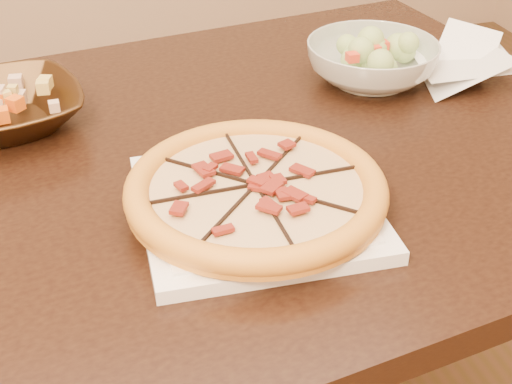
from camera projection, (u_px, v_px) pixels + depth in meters
dining_table at (164, 224)px, 1.03m from camera, size 1.47×1.05×0.75m
plate at (256, 205)px, 0.86m from camera, size 0.29×0.29×0.02m
pizza at (256, 189)px, 0.85m from camera, size 0.31×0.31×0.03m
bronze_bowl at (3, 110)px, 1.03m from camera, size 0.27×0.27×0.06m
salad_bowl at (372, 62)px, 1.17m from camera, size 0.28×0.28×0.07m
salad at (375, 33)px, 1.14m from camera, size 0.11×0.11×0.04m
cling_film at (462, 63)px, 1.18m from camera, size 0.18×0.17×0.05m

